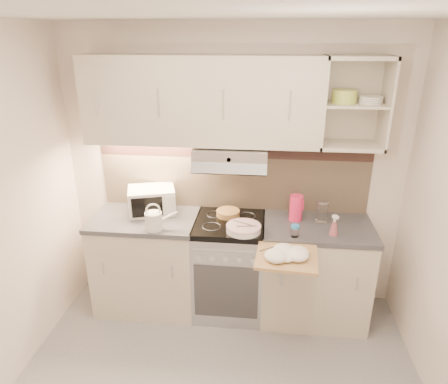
# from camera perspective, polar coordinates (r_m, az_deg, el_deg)

# --- Properties ---
(room_shell) EXTENTS (3.04, 2.84, 2.52)m
(room_shell) POSITION_cam_1_polar(r_m,az_deg,el_deg) (2.48, -0.65, 3.56)
(room_shell) COLOR silver
(room_shell) RESTS_ON ground
(base_cabinet_left) EXTENTS (0.90, 0.60, 0.86)m
(base_cabinet_left) POSITION_cam_1_polar(r_m,az_deg,el_deg) (3.80, -10.75, -9.98)
(base_cabinet_left) COLOR beige
(base_cabinet_left) RESTS_ON ground
(worktop_left) EXTENTS (0.92, 0.62, 0.04)m
(worktop_left) POSITION_cam_1_polar(r_m,az_deg,el_deg) (3.58, -11.25, -3.83)
(worktop_left) COLOR #47474C
(worktop_left) RESTS_ON base_cabinet_left
(base_cabinet_right) EXTENTS (0.90, 0.60, 0.86)m
(base_cabinet_right) POSITION_cam_1_polar(r_m,az_deg,el_deg) (3.68, 12.70, -11.23)
(base_cabinet_right) COLOR beige
(base_cabinet_right) RESTS_ON ground
(worktop_right) EXTENTS (0.92, 0.62, 0.04)m
(worktop_right) POSITION_cam_1_polar(r_m,az_deg,el_deg) (3.46, 13.30, -4.96)
(worktop_right) COLOR #47474C
(worktop_right) RESTS_ON base_cabinet_right
(electric_range) EXTENTS (0.60, 0.60, 0.90)m
(electric_range) POSITION_cam_1_polar(r_m,az_deg,el_deg) (3.65, 0.77, -10.54)
(electric_range) COLOR #B7B7BC
(electric_range) RESTS_ON ground
(microwave) EXTENTS (0.47, 0.40, 0.23)m
(microwave) POSITION_cam_1_polar(r_m,az_deg,el_deg) (3.62, -10.28, -1.17)
(microwave) COLOR silver
(microwave) RESTS_ON worktop_left
(watering_can) EXTENTS (0.27, 0.15, 0.23)m
(watering_can) POSITION_cam_1_polar(r_m,az_deg,el_deg) (3.31, -9.86, -3.98)
(watering_can) COLOR silver
(watering_can) RESTS_ON worktop_left
(plate_stack) EXTENTS (0.28, 0.28, 0.06)m
(plate_stack) POSITION_cam_1_polar(r_m,az_deg,el_deg) (3.26, 2.81, -5.19)
(plate_stack) COLOR silver
(plate_stack) RESTS_ON electric_range
(bread_loaf) EXTENTS (0.21, 0.21, 0.05)m
(bread_loaf) POSITION_cam_1_polar(r_m,az_deg,el_deg) (3.52, 0.58, -3.02)
(bread_loaf) COLOR olive
(bread_loaf) RESTS_ON electric_range
(pink_pitcher) EXTENTS (0.12, 0.11, 0.22)m
(pink_pitcher) POSITION_cam_1_polar(r_m,az_deg,el_deg) (3.47, 10.25, -2.24)
(pink_pitcher) COLOR #F3255A
(pink_pitcher) RESTS_ON worktop_right
(glass_jar) EXTENTS (0.10, 0.10, 0.19)m
(glass_jar) POSITION_cam_1_polar(r_m,az_deg,el_deg) (3.49, 13.82, -2.61)
(glass_jar) COLOR silver
(glass_jar) RESTS_ON worktop_right
(spice_jar) EXTENTS (0.07, 0.07, 0.10)m
(spice_jar) POSITION_cam_1_polar(r_m,az_deg,el_deg) (3.21, 10.10, -5.47)
(spice_jar) COLOR silver
(spice_jar) RESTS_ON worktop_right
(spray_bottle) EXTENTS (0.07, 0.07, 0.19)m
(spray_bottle) POSITION_cam_1_polar(r_m,az_deg,el_deg) (3.30, 15.44, -4.76)
(spray_bottle) COLOR pink
(spray_bottle) RESTS_ON worktop_right
(cutting_board) EXTENTS (0.47, 0.43, 0.02)m
(cutting_board) POSITION_cam_1_polar(r_m,az_deg,el_deg) (3.00, 8.93, -9.19)
(cutting_board) COLOR tan
(cutting_board) RESTS_ON base_cabinet_right
(dish_towel) EXTENTS (0.36, 0.33, 0.08)m
(dish_towel) POSITION_cam_1_polar(r_m,az_deg,el_deg) (2.95, 8.78, -8.63)
(dish_towel) COLOR silver
(dish_towel) RESTS_ON cutting_board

